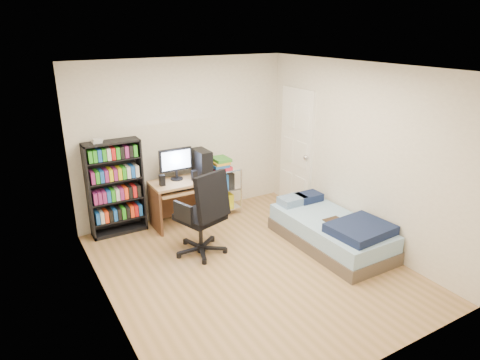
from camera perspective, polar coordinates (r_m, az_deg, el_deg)
room at (r=5.09m, az=1.47°, el=0.59°), size 3.58×4.08×2.58m
media_shelf at (r=6.46m, az=-16.28°, el=-0.91°), size 0.79×0.26×1.47m
computer_desk at (r=6.64m, az=-7.10°, el=-0.37°), size 0.95×0.55×1.20m
office_chair at (r=5.79m, az=-4.94°, el=-6.36°), size 0.89×0.89×1.19m
wire_cart at (r=6.89m, az=-2.69°, el=0.33°), size 0.60×0.44×0.96m
bed at (r=6.15m, az=12.14°, el=-6.68°), size 0.90×1.80×0.51m
door at (r=7.17m, az=7.53°, el=4.09°), size 0.12×0.80×2.00m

